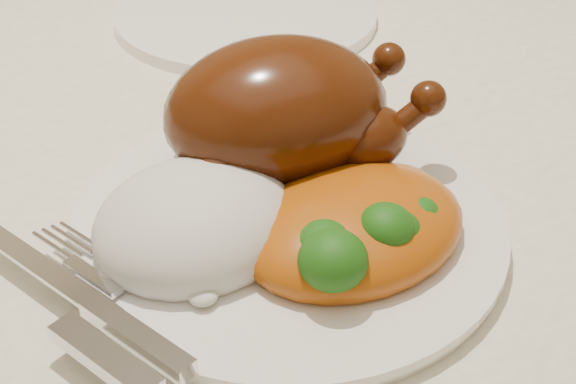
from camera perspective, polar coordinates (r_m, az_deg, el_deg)
dining_table at (r=0.68m, az=-7.66°, el=-1.78°), size 1.60×0.90×0.76m
tablecloth at (r=0.64m, az=-8.17°, el=3.48°), size 1.73×1.03×0.18m
dinner_plate at (r=0.49m, az=0.00°, el=-2.46°), size 0.30×0.30×0.01m
side_plate at (r=0.77m, az=-2.99°, el=12.44°), size 0.28×0.28×0.01m
roast_chicken at (r=0.50m, az=-0.32°, el=5.79°), size 0.19×0.14×0.09m
rice_mound at (r=0.46m, az=-6.57°, el=-2.33°), size 0.13×0.12×0.06m
mac_and_cheese at (r=0.46m, az=5.00°, el=-2.49°), size 0.14×0.11×0.05m
cutlery at (r=0.42m, az=-13.22°, el=-8.81°), size 0.06×0.17×0.01m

